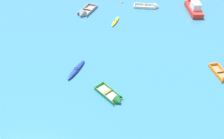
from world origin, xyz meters
The scene contains 8 objects.
rowboat_white_far_back centered at (7.76, 37.68, 0.18)m, with size 4.28×2.10×1.23m.
motor_launch_red_far_right centered at (13.98, 36.08, 0.58)m, with size 1.96×5.88×2.01m.
rowboat_orange_near_camera centered at (11.69, 20.01, 0.18)m, with size 1.40×3.34×0.98m.
rowboat_grey_midfield_left centered at (-3.27, 36.14, 0.20)m, with size 3.37×4.63×1.48m.
kayak_deep_blue_foreground_center centered at (-3.93, 22.55, 0.17)m, with size 2.18×3.48×0.34m.
kayak_yellow_far_left centered at (1.36, 33.24, 0.14)m, with size 1.69×3.01×0.29m.
rowboat_green_outer_left centered at (-0.18, 17.98, 0.18)m, with size 2.89×3.31×1.08m.
mooring_buoy_trailing centered at (3.11, 39.94, 0.00)m, with size 0.39×0.39×0.39m, color orange.
Camera 1 is at (-1.55, 2.51, 16.71)m, focal length 37.49 mm.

